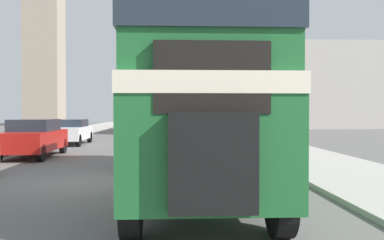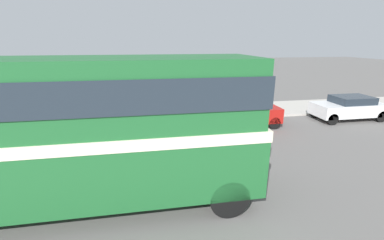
{
  "view_description": "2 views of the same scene",
  "coord_description": "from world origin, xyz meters",
  "px_view_note": "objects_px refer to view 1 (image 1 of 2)",
  "views": [
    {
      "loc": [
        1.67,
        -11.07,
        1.82
      ],
      "look_at": [
        2.18,
        -0.81,
        1.61
      ],
      "focal_mm": 40.0,
      "sensor_mm": 36.0,
      "label": 1
    },
    {
      "loc": [
        8.69,
        1.37,
        4.37
      ],
      "look_at": [
        0.0,
        2.9,
        1.65
      ],
      "focal_mm": 24.0,
      "sensor_mm": 36.0,
      "label": 2
    }
  ],
  "objects_px": {
    "car_parked_far": "(71,131)",
    "bicycle_on_pavement": "(244,130)",
    "car_parked_mid": "(33,138)",
    "pedestrian_walking": "(263,127)",
    "double_decker_bus": "(192,88)",
    "bus_distant": "(169,102)"
  },
  "relations": [
    {
      "from": "double_decker_bus",
      "to": "pedestrian_walking",
      "type": "relative_size",
      "value": 6.54
    },
    {
      "from": "car_parked_far",
      "to": "bicycle_on_pavement",
      "type": "xyz_separation_m",
      "value": [
        10.84,
        6.91,
        -0.24
      ]
    },
    {
      "from": "car_parked_mid",
      "to": "pedestrian_walking",
      "type": "height_order",
      "value": "pedestrian_walking"
    },
    {
      "from": "car_parked_far",
      "to": "bicycle_on_pavement",
      "type": "distance_m",
      "value": 12.86
    },
    {
      "from": "bus_distant",
      "to": "car_parked_far",
      "type": "relative_size",
      "value": 2.79
    },
    {
      "from": "pedestrian_walking",
      "to": "bicycle_on_pavement",
      "type": "bearing_deg",
      "value": 86.87
    },
    {
      "from": "bus_distant",
      "to": "car_parked_far",
      "type": "xyz_separation_m",
      "value": [
        -5.36,
        -13.58,
        -1.93
      ]
    },
    {
      "from": "bus_distant",
      "to": "double_decker_bus",
      "type": "bearing_deg",
      "value": -88.6
    },
    {
      "from": "car_parked_mid",
      "to": "pedestrian_walking",
      "type": "bearing_deg",
      "value": 25.44
    },
    {
      "from": "double_decker_bus",
      "to": "car_parked_far",
      "type": "height_order",
      "value": "double_decker_bus"
    },
    {
      "from": "double_decker_bus",
      "to": "bicycle_on_pavement",
      "type": "bearing_deg",
      "value": 76.77
    },
    {
      "from": "bus_distant",
      "to": "car_parked_far",
      "type": "distance_m",
      "value": 14.73
    },
    {
      "from": "car_parked_far",
      "to": "pedestrian_walking",
      "type": "xyz_separation_m",
      "value": [
        10.37,
        -1.63,
        0.29
      ]
    },
    {
      "from": "pedestrian_walking",
      "to": "double_decker_bus",
      "type": "bearing_deg",
      "value": -110.01
    },
    {
      "from": "double_decker_bus",
      "to": "bus_distant",
      "type": "distance_m",
      "value": 27.18
    },
    {
      "from": "double_decker_bus",
      "to": "car_parked_mid",
      "type": "distance_m",
      "value": 9.37
    },
    {
      "from": "double_decker_bus",
      "to": "bus_distant",
      "type": "relative_size",
      "value": 0.93
    },
    {
      "from": "car_parked_far",
      "to": "pedestrian_walking",
      "type": "distance_m",
      "value": 10.5
    },
    {
      "from": "bicycle_on_pavement",
      "to": "car_parked_mid",
      "type": "bearing_deg",
      "value": -128.74
    },
    {
      "from": "bus_distant",
      "to": "pedestrian_walking",
      "type": "bearing_deg",
      "value": -71.76
    },
    {
      "from": "pedestrian_walking",
      "to": "bus_distant",
      "type": "bearing_deg",
      "value": 108.24
    },
    {
      "from": "double_decker_bus",
      "to": "bicycle_on_pavement",
      "type": "relative_size",
      "value": 5.87
    }
  ]
}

